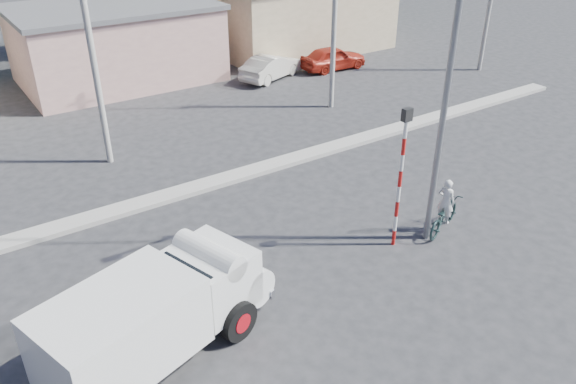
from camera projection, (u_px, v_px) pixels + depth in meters
ground_plane at (342, 311)px, 14.38m from camera, size 120.00×120.00×0.00m
median at (202, 186)px, 20.14m from camera, size 40.00×0.80×0.16m
truck at (162, 310)px, 12.51m from camera, size 5.86×3.51×2.28m
bicycle at (444, 216)px, 17.48m from camera, size 2.14×1.37×1.06m
cyclist at (444, 210)px, 17.38m from camera, size 0.53×0.63×1.49m
car_cream at (271, 67)px, 31.11m from camera, size 4.31×2.78×1.34m
car_red at (333, 58)px, 32.67m from camera, size 4.03×1.78×1.35m
traffic_pole at (401, 168)px, 15.78m from camera, size 0.28×0.18×4.36m
streetlight at (444, 83)px, 14.88m from camera, size 2.34×0.22×9.00m
building_row at (99, 43)px, 29.83m from camera, size 37.80×7.30×4.44m
utility_poles at (222, 39)px, 22.70m from camera, size 35.40×0.24×8.00m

